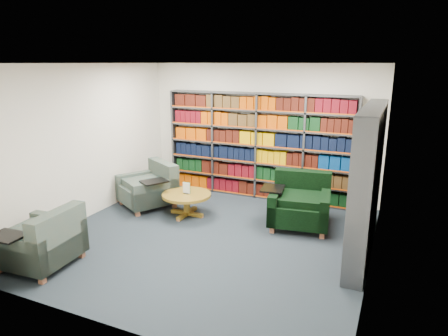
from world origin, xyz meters
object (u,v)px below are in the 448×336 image
at_px(chair_teal_front, 44,243).
at_px(chair_teal_left, 151,189).
at_px(chair_green_right, 300,204).
at_px(coffee_table, 187,198).

bearing_deg(chair_teal_front, chair_teal_left, 90.88).
relative_size(chair_green_right, chair_teal_front, 1.10).
distance_m(chair_green_right, coffee_table, 2.10).
distance_m(chair_teal_left, chair_green_right, 2.98).
height_order(chair_teal_left, coffee_table, chair_teal_left).
bearing_deg(chair_green_right, chair_teal_left, -175.11).
height_order(chair_teal_left, chair_teal_front, chair_teal_left).
relative_size(chair_green_right, coffee_table, 1.37).
height_order(chair_teal_left, chair_green_right, chair_green_right).
distance_m(chair_teal_left, chair_teal_front, 2.73).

